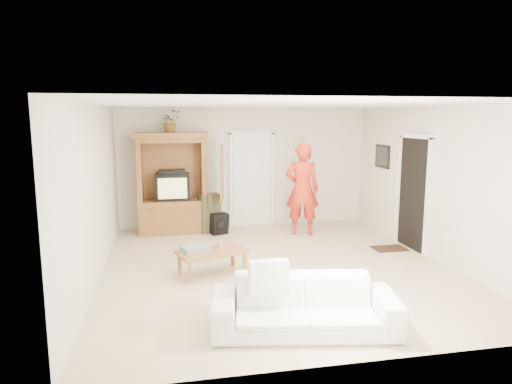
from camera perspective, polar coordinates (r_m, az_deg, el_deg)
floor at (r=7.52m, az=2.57°, el=-9.36°), size 6.00×6.00×0.00m
ceiling at (r=7.13m, az=2.73°, el=10.85°), size 6.00×6.00×0.00m
wall_back at (r=10.13m, az=-1.40°, el=3.05°), size 5.50×0.00×5.50m
wall_front at (r=4.42m, az=11.99°, el=-5.47°), size 5.50×0.00×5.50m
wall_left at (r=7.09m, az=-19.50°, el=-0.22°), size 0.00×6.00×6.00m
wall_right at (r=8.30m, az=21.41°, el=1.01°), size 0.00×6.00×6.00m
armoire at (r=9.70m, az=-10.27°, el=0.29°), size 1.82×1.14×2.10m
door_back at (r=10.16m, az=-0.53°, el=1.48°), size 0.85×0.05×2.04m
doorway_right at (r=8.84m, az=19.09°, el=-0.23°), size 0.05×0.90×2.04m
framed_picture at (r=9.90m, az=15.53°, el=4.31°), size 0.03×0.60×0.48m
doormat at (r=8.85m, az=16.34°, el=-6.78°), size 0.60×0.40×0.02m
plant at (r=9.55m, az=-10.66°, el=8.68°), size 0.53×0.51×0.45m
man at (r=9.40m, az=5.79°, el=0.34°), size 0.79×0.62×1.89m
sofa at (r=5.36m, az=6.12°, el=-13.91°), size 2.19×1.15×0.61m
coffee_table at (r=7.13m, az=-5.52°, el=-7.62°), size 1.16×0.85×0.39m
towel at (r=7.08m, az=-7.67°, el=-7.01°), size 0.46×0.41×0.08m
candle at (r=7.16m, az=-4.43°, el=-6.69°), size 0.08×0.08×0.10m
backpack_black at (r=9.50m, az=-4.60°, el=-4.05°), size 0.40×0.32×0.43m
backpack_olive at (r=9.68m, az=-5.85°, el=-2.64°), size 0.50×0.42×0.82m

